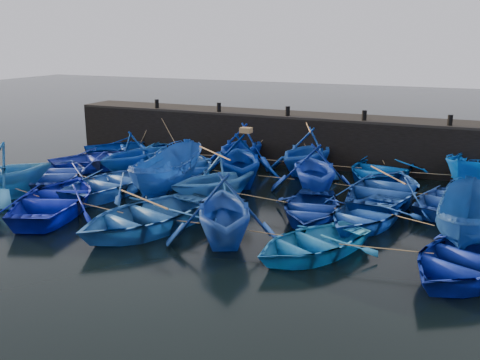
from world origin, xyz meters
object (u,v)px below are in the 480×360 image
at_px(boat_0, 129,148).
at_px(boat_13, 60,174).
at_px(wooden_crate, 246,130).
at_px(boat_8, 183,166).

bearing_deg(boat_0, boat_13, 142.05).
distance_m(boat_13, wooden_crate, 8.90).
bearing_deg(boat_13, boat_8, -172.82).
relative_size(boat_0, wooden_crate, 9.72).
relative_size(boat_8, wooden_crate, 11.38).
bearing_deg(boat_8, boat_13, 173.76).
height_order(boat_0, boat_13, boat_0).
xyz_separation_m(boat_13, wooden_crate, (8.08, 3.08, 2.10)).
bearing_deg(boat_8, wooden_crate, -43.46).
xyz_separation_m(boat_0, boat_13, (0.47, -6.24, -0.01)).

